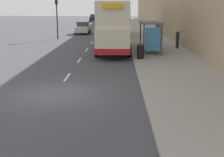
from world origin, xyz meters
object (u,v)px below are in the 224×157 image
pedestrian_1 (151,36)px  traffic_light_far_kerb (57,10)px  bus_shelter (153,31)px  pedestrian_3 (153,39)px  double_decker_bus_ahead (113,19)px  car_1 (115,18)px  car_2 (94,18)px  pedestrian_2 (161,38)px  litter_bin (141,51)px  double_decker_bus_near (114,25)px  pedestrian_at_shelter (177,39)px  car_0 (83,28)px

pedestrian_1 → traffic_light_far_kerb: size_ratio=0.36×
bus_shelter → pedestrian_3: bearing=82.3°
double_decker_bus_ahead → car_1: size_ratio=2.48×
car_2 → pedestrian_1: (9.27, -49.40, 0.17)m
car_2 → pedestrian_2: (10.23, -49.31, 0.05)m
car_2 → pedestrian_2: bearing=101.7°
pedestrian_1 → litter_bin: (-1.51, -7.18, -0.40)m
pedestrian_3 → litter_bin: 6.06m
double_decker_bus_ahead → car_1: 39.41m
bus_shelter → pedestrian_2: bearing=73.2°
car_1 → litter_bin: bearing=-87.7°
bus_shelter → double_decker_bus_near: (-3.30, 1.82, 0.41)m
double_decker_bus_ahead → traffic_light_far_kerb: bearing=-152.0°
car_1 → traffic_light_far_kerb: bearing=-98.7°
bus_shelter → pedestrian_at_shelter: 3.66m
double_decker_bus_near → litter_bin: (2.08, -4.95, -1.62)m
double_decker_bus_ahead → pedestrian_3: bearing=-72.7°
bus_shelter → traffic_light_far_kerb: size_ratio=0.83×
car_2 → litter_bin: 57.11m
pedestrian_at_shelter → pedestrian_1: size_ratio=0.93×
car_2 → pedestrian_2: car_2 is taller
bus_shelter → pedestrian_2: size_ratio=2.67×
car_1 → pedestrian_2: bearing=-84.5°
car_1 → traffic_light_far_kerb: traffic_light_far_kerb is taller
pedestrian_1 → pedestrian_2: size_ratio=1.16×
pedestrian_2 → car_1: bearing=95.5°
car_2 → pedestrian_3: size_ratio=2.33×
bus_shelter → double_decker_bus_ahead: double_decker_bus_ahead is taller
pedestrian_1 → pedestrian_3: pedestrian_1 is taller
car_0 → car_1: car_1 is taller
car_2 → pedestrian_3: bearing=100.4°
pedestrian_1 → pedestrian_2: bearing=5.1°
double_decker_bus_ahead → car_1: double_decker_bus_ahead is taller
double_decker_bus_ahead → pedestrian_2: 12.03m
pedestrian_3 → pedestrian_at_shelter: bearing=-5.3°
pedestrian_2 → pedestrian_3: (-0.88, -1.43, 0.06)m
car_0 → traffic_light_far_kerb: bearing=72.9°
bus_shelter → car_2: size_ratio=1.07×
car_1 → litter_bin: 57.68m
bus_shelter → pedestrian_2: (1.24, 4.13, -0.93)m
car_0 → pedestrian_3: 18.18m
pedestrian_2 → pedestrian_3: 1.68m
bus_shelter → pedestrian_at_shelter: bearing=44.7°
pedestrian_1 → pedestrian_2: 0.97m
pedestrian_at_shelter → pedestrian_2: size_ratio=1.08×
double_decker_bus_near → pedestrian_2: bearing=27.0°
double_decker_bus_near → double_decker_bus_ahead: bearing=90.8°
car_0 → car_1: bearing=-96.9°
double_decker_bus_ahead → car_2: bearing=98.2°
car_0 → pedestrian_2: car_0 is taller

